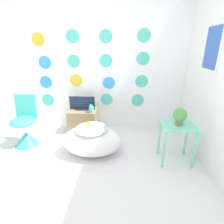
# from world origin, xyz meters

# --- Properties ---
(ground_plane) EXTENTS (12.00, 12.00, 0.00)m
(ground_plane) POSITION_xyz_m (0.00, 0.00, 0.00)
(ground_plane) COLOR white
(wall_back_dotted) EXTENTS (4.46, 0.05, 2.60)m
(wall_back_dotted) POSITION_xyz_m (-0.00, 1.93, 1.30)
(wall_back_dotted) COLOR white
(wall_back_dotted) RESTS_ON ground_plane
(wall_right) EXTENTS (0.06, 2.91, 2.60)m
(wall_right) POSITION_xyz_m (1.75, 0.96, 1.30)
(wall_right) COLOR white
(wall_right) RESTS_ON ground_plane
(rug) EXTENTS (1.04, 0.75, 0.01)m
(rug) POSITION_xyz_m (0.17, 0.86, 0.00)
(rug) COLOR silver
(rug) RESTS_ON ground_plane
(bathtub) EXTENTS (0.90, 0.60, 0.45)m
(bathtub) POSITION_xyz_m (0.14, 0.92, 0.23)
(bathtub) COLOR white
(bathtub) RESTS_ON ground_plane
(rubber_duck) EXTENTS (0.06, 0.06, 0.07)m
(rubber_duck) POSITION_xyz_m (0.08, 0.99, 0.48)
(rubber_duck) COLOR yellow
(rubber_duck) RESTS_ON bathtub
(chair) EXTENTS (0.41, 0.41, 0.84)m
(chair) POSITION_xyz_m (-1.01, 1.12, 0.27)
(chair) COLOR #38B2A3
(chair) RESTS_ON ground_plane
(tv_cabinet) EXTENTS (0.51, 0.41, 0.44)m
(tv_cabinet) POSITION_xyz_m (-0.16, 1.67, 0.22)
(tv_cabinet) COLOR #8E704C
(tv_cabinet) RESTS_ON ground_plane
(tv) EXTENTS (0.48, 0.12, 0.25)m
(tv) POSITION_xyz_m (-0.16, 1.68, 0.56)
(tv) COLOR black
(tv) RESTS_ON tv_cabinet
(vase) EXTENTS (0.09, 0.09, 0.14)m
(vase) POSITION_xyz_m (0.03, 1.54, 0.51)
(vase) COLOR #51B2AD
(vase) RESTS_ON tv_cabinet
(side_table) EXTENTS (0.45, 0.38, 0.58)m
(side_table) POSITION_xyz_m (1.35, 0.81, 0.46)
(side_table) COLOR #72D8B7
(side_table) RESTS_ON ground_plane
(potted_plant_left) EXTENTS (0.18, 0.18, 0.24)m
(potted_plant_left) POSITION_xyz_m (1.35, 0.81, 0.71)
(potted_plant_left) COLOR #8C6B4C
(potted_plant_left) RESTS_ON side_table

